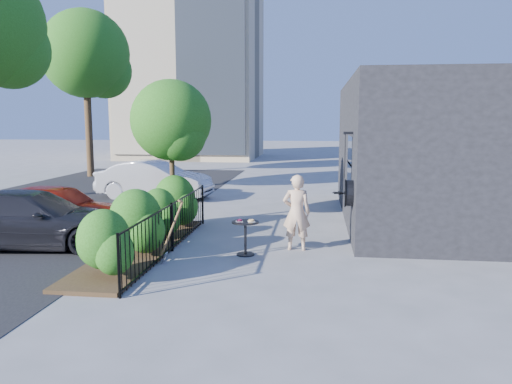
# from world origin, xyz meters

# --- Properties ---
(ground) EXTENTS (120.00, 120.00, 0.00)m
(ground) POSITION_xyz_m (0.00, 0.00, 0.00)
(ground) COLOR gray
(ground) RESTS_ON ground
(shop_building) EXTENTS (6.22, 9.00, 4.00)m
(shop_building) POSITION_xyz_m (5.50, 4.50, 2.00)
(shop_building) COLOR black
(shop_building) RESTS_ON ground
(fence) EXTENTS (0.05, 6.05, 1.10)m
(fence) POSITION_xyz_m (-1.50, 0.00, 0.56)
(fence) COLOR black
(fence) RESTS_ON ground
(planting_bed) EXTENTS (1.30, 6.00, 0.08)m
(planting_bed) POSITION_xyz_m (-2.20, 0.00, 0.04)
(planting_bed) COLOR #382616
(planting_bed) RESTS_ON ground
(shrubs) EXTENTS (1.10, 5.60, 1.24)m
(shrubs) POSITION_xyz_m (-2.10, 0.10, 0.70)
(shrubs) COLOR #215112
(shrubs) RESTS_ON ground
(patio_tree) EXTENTS (2.20, 2.20, 3.94)m
(patio_tree) POSITION_xyz_m (-2.24, 2.76, 2.76)
(patio_tree) COLOR #3F2B19
(patio_tree) RESTS_ON ground
(street) EXTENTS (9.00, 30.00, 0.01)m
(street) POSITION_xyz_m (-7.00, 3.00, 0.00)
(street) COLOR black
(street) RESTS_ON ground
(street_tree_far) EXTENTS (4.40, 4.40, 8.28)m
(street_tree_far) POSITION_xyz_m (-9.94, 13.96, 5.92)
(street_tree_far) COLOR #3F2B19
(street_tree_far) RESTS_ON ground
(cafe_table) EXTENTS (0.59, 0.59, 0.79)m
(cafe_table) POSITION_xyz_m (0.16, -0.11, 0.51)
(cafe_table) COLOR black
(cafe_table) RESTS_ON ground
(woman) EXTENTS (0.64, 0.43, 1.71)m
(woman) POSITION_xyz_m (1.24, 0.47, 0.85)
(woman) COLOR #D6AD8A
(woman) RESTS_ON ground
(shovel) EXTENTS (0.51, 0.18, 1.35)m
(shovel) POSITION_xyz_m (-1.25, -0.93, 0.59)
(shovel) COLOR brown
(shovel) RESTS_ON ground
(car_red) EXTENTS (3.83, 1.80, 1.27)m
(car_red) POSITION_xyz_m (-5.03, 1.55, 0.63)
(car_red) COLOR #9A1B0C
(car_red) RESTS_ON ground
(car_silver) EXTENTS (4.39, 1.94, 1.40)m
(car_silver) POSITION_xyz_m (-4.35, 7.33, 0.70)
(car_silver) COLOR #B4B4B9
(car_silver) RESTS_ON ground
(car_darkgrey) EXTENTS (4.67, 2.40, 1.30)m
(car_darkgrey) POSITION_xyz_m (-4.79, -0.01, 0.65)
(car_darkgrey) COLOR black
(car_darkgrey) RESTS_ON ground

